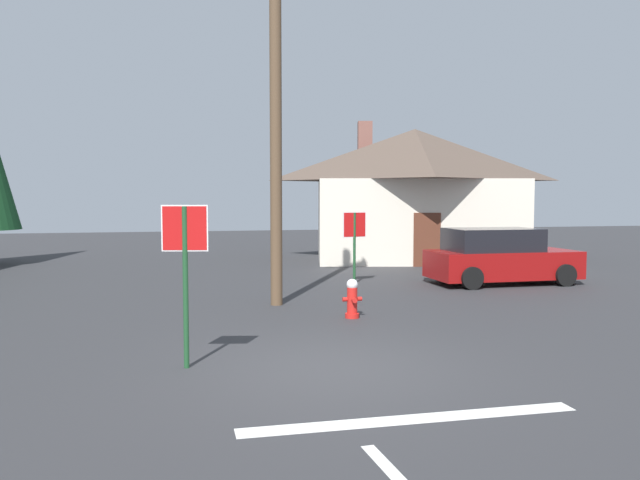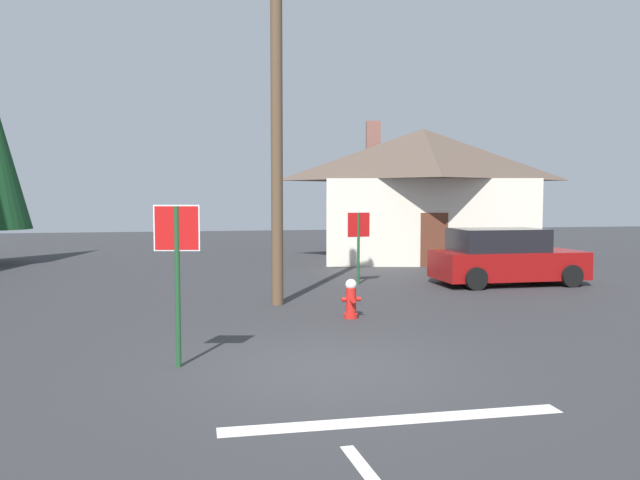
{
  "view_description": "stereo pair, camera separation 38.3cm",
  "coord_description": "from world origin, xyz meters",
  "px_view_note": "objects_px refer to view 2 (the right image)",
  "views": [
    {
      "loc": [
        -2.44,
        -9.02,
        2.54
      ],
      "look_at": [
        0.94,
        4.67,
        1.59
      ],
      "focal_mm": 35.19,
      "sensor_mm": 36.0,
      "label": 1
    },
    {
      "loc": [
        -2.07,
        -9.1,
        2.54
      ],
      "look_at": [
        0.94,
        4.67,
        1.59
      ],
      "focal_mm": 35.19,
      "sensor_mm": 36.0,
      "label": 2
    }
  ],
  "objects_px": {
    "stop_sign_near": "(177,252)",
    "parked_car": "(505,258)",
    "fire_hydrant": "(351,299)",
    "utility_pole": "(277,88)",
    "stop_sign_far": "(358,233)",
    "house": "(422,192)"
  },
  "relations": [
    {
      "from": "stop_sign_far",
      "to": "house",
      "type": "height_order",
      "value": "house"
    },
    {
      "from": "fire_hydrant",
      "to": "utility_pole",
      "type": "distance_m",
      "value": 5.26
    },
    {
      "from": "fire_hydrant",
      "to": "parked_car",
      "type": "bearing_deg",
      "value": 35.16
    },
    {
      "from": "fire_hydrant",
      "to": "stop_sign_near",
      "type": "bearing_deg",
      "value": -138.26
    },
    {
      "from": "utility_pole",
      "to": "parked_car",
      "type": "bearing_deg",
      "value": 16.46
    },
    {
      "from": "stop_sign_near",
      "to": "parked_car",
      "type": "bearing_deg",
      "value": 37.8
    },
    {
      "from": "fire_hydrant",
      "to": "utility_pole",
      "type": "relative_size",
      "value": 0.08
    },
    {
      "from": "parked_car",
      "to": "utility_pole",
      "type": "bearing_deg",
      "value": -163.54
    },
    {
      "from": "stop_sign_far",
      "to": "utility_pole",
      "type": "bearing_deg",
      "value": -133.49
    },
    {
      "from": "parked_car",
      "to": "fire_hydrant",
      "type": "bearing_deg",
      "value": -144.84
    },
    {
      "from": "fire_hydrant",
      "to": "house",
      "type": "height_order",
      "value": "house"
    },
    {
      "from": "parked_car",
      "to": "stop_sign_far",
      "type": "bearing_deg",
      "value": 167.78
    },
    {
      "from": "parked_car",
      "to": "house",
      "type": "bearing_deg",
      "value": 86.67
    },
    {
      "from": "stop_sign_near",
      "to": "house",
      "type": "height_order",
      "value": "house"
    },
    {
      "from": "fire_hydrant",
      "to": "parked_car",
      "type": "distance_m",
      "value": 7.11
    },
    {
      "from": "utility_pole",
      "to": "parked_car",
      "type": "xyz_separation_m",
      "value": [
        7.08,
        2.09,
        -4.32
      ]
    },
    {
      "from": "stop_sign_far",
      "to": "fire_hydrant",
      "type": "bearing_deg",
      "value": -107.51
    },
    {
      "from": "stop_sign_near",
      "to": "stop_sign_far",
      "type": "bearing_deg",
      "value": 57.91
    },
    {
      "from": "house",
      "to": "parked_car",
      "type": "relative_size",
      "value": 2.26
    },
    {
      "from": "utility_pole",
      "to": "house",
      "type": "xyz_separation_m",
      "value": [
        7.53,
        9.81,
        -2.31
      ]
    },
    {
      "from": "stop_sign_near",
      "to": "house",
      "type": "bearing_deg",
      "value": 56.8
    },
    {
      "from": "stop_sign_near",
      "to": "stop_sign_far",
      "type": "distance_m",
      "value": 9.64
    }
  ]
}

